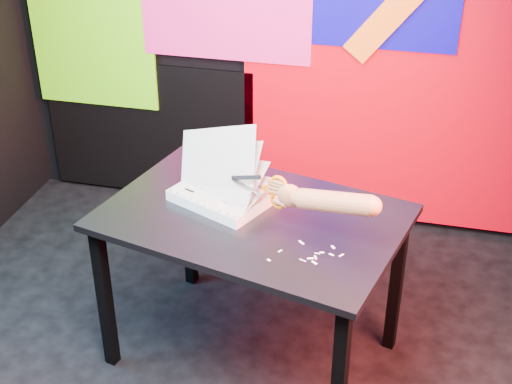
# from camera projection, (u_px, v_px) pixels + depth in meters

# --- Properties ---
(room) EXTENTS (3.01, 3.01, 2.71)m
(room) POSITION_uv_depth(u_px,v_px,m) (180.00, 91.00, 2.48)
(room) COLOR black
(room) RESTS_ON ground
(backdrop) EXTENTS (2.88, 0.05, 2.08)m
(backdrop) POSITION_uv_depth(u_px,v_px,m) (281.00, 62.00, 3.90)
(backdrop) COLOR #C30010
(backdrop) RESTS_ON ground
(work_table) EXTENTS (1.36, 1.06, 0.75)m
(work_table) POSITION_uv_depth(u_px,v_px,m) (252.00, 233.00, 2.96)
(work_table) COLOR black
(work_table) RESTS_ON ground
(printout_stack) EXTENTS (0.47, 0.41, 0.36)m
(printout_stack) POSITION_uv_depth(u_px,v_px,m) (222.00, 194.00, 2.99)
(printout_stack) COLOR beige
(printout_stack) RESTS_ON work_table
(scissors) EXTENTS (0.25, 0.09, 0.15)m
(scissors) POSITION_uv_depth(u_px,v_px,m) (275.00, 191.00, 2.78)
(scissors) COLOR #A2A5AA
(scissors) RESTS_ON printout_stack
(hand_forearm) EXTENTS (0.45, 0.19, 0.15)m
(hand_forearm) POSITION_uv_depth(u_px,v_px,m) (327.00, 201.00, 2.66)
(hand_forearm) COLOR brown
(hand_forearm) RESTS_ON work_table
(paper_clippings) EXTENTS (0.27, 0.16, 0.00)m
(paper_clippings) POSITION_uv_depth(u_px,v_px,m) (313.00, 254.00, 2.66)
(paper_clippings) COLOR white
(paper_clippings) RESTS_ON work_table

